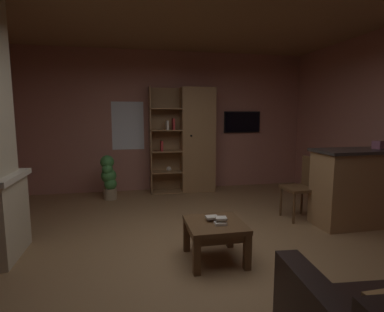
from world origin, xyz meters
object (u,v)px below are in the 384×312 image
dining_chair (304,184)px  potted_floor_plant (109,177)px  kitchen_bar_counter (365,187)px  table_book_2 (221,218)px  table_book_1 (212,217)px  wall_mounted_tv (242,122)px  tissue_box (378,145)px  table_book_0 (220,223)px  bookshelf_cabinet (193,140)px  coffee_table (215,230)px

dining_chair → potted_floor_plant: dining_chair is taller
kitchen_bar_counter → table_book_2: size_ratio=12.66×
table_book_1 → wall_mounted_tv: (1.51, 3.14, 0.93)m
dining_chair → potted_floor_plant: (-2.90, 1.64, -0.11)m
kitchen_bar_counter → dining_chair: size_ratio=1.61×
potted_floor_plant → wall_mounted_tv: bearing=11.3°
table_book_1 → potted_floor_plant: size_ratio=0.16×
tissue_box → table_book_0: size_ratio=0.98×
bookshelf_cabinet → table_book_1: size_ratio=16.10×
bookshelf_cabinet → table_book_1: bookshelf_cabinet is taller
table_book_2 → kitchen_bar_counter: bearing=16.1°
coffee_table → dining_chair: size_ratio=0.67×
dining_chair → wall_mounted_tv: size_ratio=1.16×
table_book_2 → dining_chair: 1.92m
tissue_box → table_book_0: 2.67m
bookshelf_cabinet → coffee_table: size_ratio=3.35×
table_book_1 → wall_mounted_tv: size_ratio=0.16×
tissue_box → wall_mounted_tv: bearing=111.6°
table_book_1 → dining_chair: bearing=29.7°
table_book_1 → dining_chair: size_ratio=0.14×
table_book_2 → potted_floor_plant: bearing=115.8°
coffee_table → table_book_2: (0.05, -0.05, 0.15)m
bookshelf_cabinet → table_book_1: (-0.41, -2.93, -0.57)m
coffee_table → table_book_0: (0.03, -0.08, 0.10)m
table_book_2 → table_book_0: bearing=-116.8°
bookshelf_cabinet → wall_mounted_tv: (1.11, 0.21, 0.36)m
tissue_box → table_book_0: bearing=-164.4°
coffee_table → potted_floor_plant: 2.93m
dining_chair → wall_mounted_tv: (-0.15, 2.19, 0.86)m
dining_chair → bookshelf_cabinet: bearing=122.5°
potted_floor_plant → table_book_2: bearing=-64.2°
table_book_2 → bookshelf_cabinet: bearing=83.6°
bookshelf_cabinet → table_book_2: bearing=-96.4°
wall_mounted_tv → table_book_2: bearing=-114.0°
kitchen_bar_counter → wall_mounted_tv: size_ratio=1.87×
wall_mounted_tv → table_book_0: bearing=-114.0°
kitchen_bar_counter → table_book_2: kitchen_bar_counter is taller
tissue_box → coffee_table: (-2.51, -0.61, -0.80)m
table_book_0 → table_book_2: size_ratio=1.05×
kitchen_bar_counter → coffee_table: kitchen_bar_counter is taller
bookshelf_cabinet → wall_mounted_tv: bearing=10.8°
kitchen_bar_counter → tissue_box: bearing=-0.2°
table_book_0 → table_book_2: table_book_2 is taller
wall_mounted_tv → dining_chair: bearing=-86.0°
wall_mounted_tv → potted_floor_plant: bearing=-168.7°
tissue_box → potted_floor_plant: 4.34m
tissue_box → potted_floor_plant: size_ratio=0.15×
kitchen_bar_counter → potted_floor_plant: kitchen_bar_counter is taller
tissue_box → table_book_1: (-2.53, -0.56, -0.67)m
bookshelf_cabinet → kitchen_bar_counter: bookshelf_cabinet is taller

